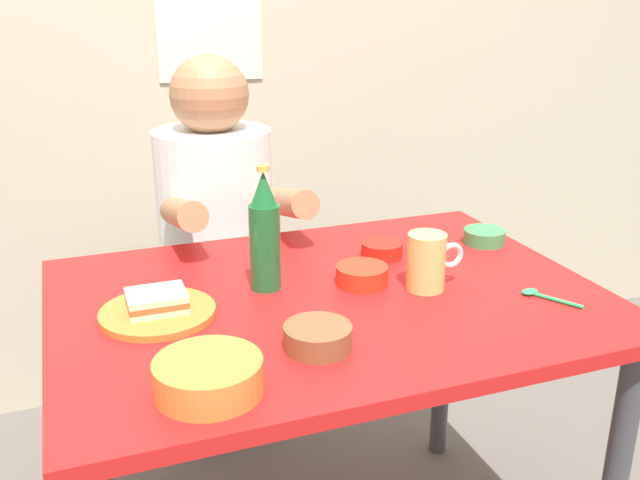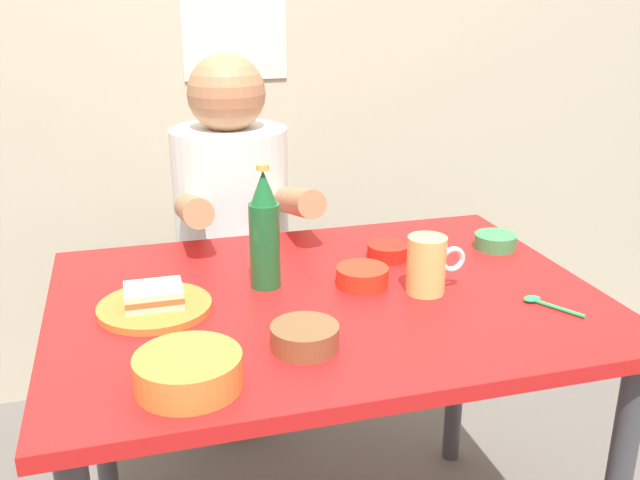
{
  "view_description": "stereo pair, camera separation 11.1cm",
  "coord_description": "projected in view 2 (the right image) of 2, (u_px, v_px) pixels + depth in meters",
  "views": [
    {
      "loc": [
        -0.48,
        -1.23,
        1.33
      ],
      "look_at": [
        0.0,
        0.05,
        0.84
      ],
      "focal_mm": 39.52,
      "sensor_mm": 36.0,
      "label": 1
    },
    {
      "loc": [
        -0.37,
        -1.26,
        1.33
      ],
      "look_at": [
        0.0,
        0.05,
        0.84
      ],
      "focal_mm": 39.52,
      "sensor_mm": 36.0,
      "label": 2
    }
  ],
  "objects": [
    {
      "name": "condiment_bowl_brown",
      "position": [
        305.0,
        336.0,
        1.22
      ],
      "size": [
        0.12,
        0.12,
        0.04
      ],
      "color": "brown",
      "rests_on": "dining_table"
    },
    {
      "name": "spoon",
      "position": [
        542.0,
        303.0,
        1.39
      ],
      "size": [
        0.08,
        0.11,
        0.01
      ],
      "color": "#26A559",
      "rests_on": "dining_table"
    },
    {
      "name": "beer_mug",
      "position": [
        427.0,
        265.0,
        1.43
      ],
      "size": [
        0.13,
        0.08,
        0.12
      ],
      "color": "#D1BC66",
      "rests_on": "dining_table"
    },
    {
      "name": "plate_orange",
      "position": [
        155.0,
        307.0,
        1.36
      ],
      "size": [
        0.22,
        0.22,
        0.01
      ],
      "primitive_type": "cylinder",
      "color": "orange",
      "rests_on": "dining_table"
    },
    {
      "name": "stool",
      "position": [
        237.0,
        334.0,
        2.12
      ],
      "size": [
        0.34,
        0.34,
        0.45
      ],
      "color": "#4C4C51",
      "rests_on": "ground"
    },
    {
      "name": "dip_bowl_green",
      "position": [
        495.0,
        241.0,
        1.68
      ],
      "size": [
        0.1,
        0.1,
        0.03
      ],
      "color": "#388C4C",
      "rests_on": "dining_table"
    },
    {
      "name": "beer_bottle",
      "position": [
        265.0,
        233.0,
        1.44
      ],
      "size": [
        0.06,
        0.06,
        0.26
      ],
      "color": "#19602D",
      "rests_on": "dining_table"
    },
    {
      "name": "soup_bowl_orange",
      "position": [
        188.0,
        370.0,
        1.09
      ],
      "size": [
        0.17,
        0.17,
        0.05
      ],
      "color": "orange",
      "rests_on": "dining_table"
    },
    {
      "name": "dining_table",
      "position": [
        326.0,
        335.0,
        1.47
      ],
      "size": [
        1.1,
        0.8,
        0.74
      ],
      "color": "red",
      "rests_on": "ground"
    },
    {
      "name": "sambal_bowl_red",
      "position": [
        388.0,
        251.0,
        1.62
      ],
      "size": [
        0.1,
        0.1,
        0.03
      ],
      "color": "#B21E14",
      "rests_on": "dining_table"
    },
    {
      "name": "person_seated",
      "position": [
        232.0,
        202.0,
        1.97
      ],
      "size": [
        0.33,
        0.56,
        0.72
      ],
      "color": "white",
      "rests_on": "stool"
    },
    {
      "name": "sauce_bowl_chili",
      "position": [
        362.0,
        275.0,
        1.47
      ],
      "size": [
        0.11,
        0.11,
        0.04
      ],
      "color": "red",
      "rests_on": "dining_table"
    },
    {
      "name": "sandwich",
      "position": [
        154.0,
        295.0,
        1.35
      ],
      "size": [
        0.11,
        0.09,
        0.04
      ],
      "color": "beige",
      "rests_on": "plate_orange"
    }
  ]
}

